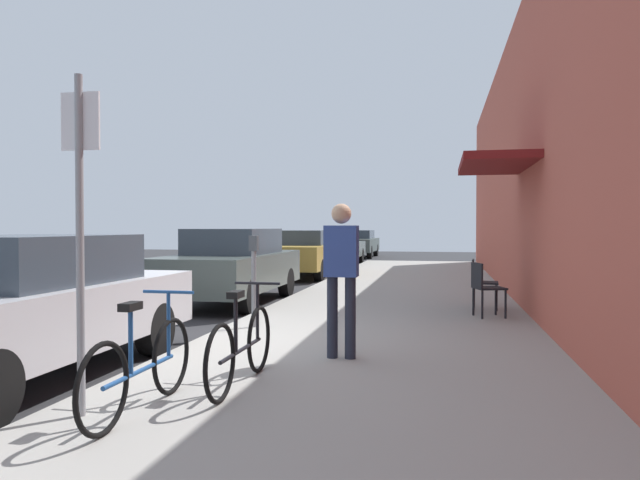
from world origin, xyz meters
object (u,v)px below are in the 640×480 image
(parking_meter, at_px, (254,274))
(pedestrian_standing, at_px, (341,267))
(street_sign, at_px, (80,217))
(parked_car_2, at_px, (303,253))
(bicycle_1, at_px, (141,367))
(parked_car_0, at_px, (21,306))
(bicycle_0, at_px, (242,347))
(cafe_chair_0, at_px, (484,286))
(parked_car_4, at_px, (357,243))
(parked_car_1, at_px, (232,265))
(cafe_chair_1, at_px, (480,280))
(parked_car_3, at_px, (337,247))

(parking_meter, distance_m, pedestrian_standing, 2.34)
(street_sign, bearing_deg, parked_car_2, 96.24)
(bicycle_1, bearing_deg, parked_car_0, 151.00)
(bicycle_0, height_order, bicycle_1, same)
(pedestrian_standing, bearing_deg, cafe_chair_0, 62.43)
(parked_car_4, relative_size, pedestrian_standing, 2.59)
(cafe_chair_0, bearing_deg, street_sign, -120.64)
(parked_car_0, height_order, bicycle_0, parked_car_0)
(parked_car_0, distance_m, parked_car_1, 6.15)
(cafe_chair_1, bearing_deg, cafe_chair_0, -89.77)
(parked_car_2, relative_size, parked_car_4, 1.00)
(bicycle_0, relative_size, pedestrian_standing, 1.01)
(parked_car_1, distance_m, bicycle_0, 6.78)
(street_sign, xyz_separation_m, cafe_chair_1, (3.37, 6.63, -1.02))
(parked_car_0, relative_size, cafe_chair_1, 5.06)
(street_sign, bearing_deg, cafe_chair_0, 59.36)
(bicycle_0, bearing_deg, parked_car_3, 97.38)
(parked_car_0, height_order, parking_meter, parked_car_0)
(bicycle_1, relative_size, pedestrian_standing, 1.01)
(parking_meter, bearing_deg, parked_car_2, 99.12)
(parked_car_2, xyz_separation_m, parking_meter, (1.55, -9.66, 0.13))
(parked_car_0, bearing_deg, parked_car_1, 90.00)
(cafe_chair_0, bearing_deg, pedestrian_standing, -117.57)
(parked_car_0, xyz_separation_m, parked_car_2, (-0.00, 12.51, -0.00))
(parked_car_1, height_order, parked_car_3, parked_car_1)
(parked_car_2, distance_m, parked_car_3, 6.01)
(parked_car_1, xyz_separation_m, parking_meter, (1.55, -3.30, 0.11))
(parked_car_4, bearing_deg, cafe_chair_0, -76.32)
(parked_car_1, bearing_deg, bicycle_1, -75.15)
(parked_car_4, bearing_deg, bicycle_1, -85.72)
(bicycle_1, height_order, cafe_chair_0, bicycle_1)
(street_sign, relative_size, bicycle_1, 1.52)
(parked_car_1, distance_m, parked_car_4, 18.34)
(bicycle_1, bearing_deg, cafe_chair_1, 65.46)
(street_sign, height_order, cafe_chair_1, street_sign)
(parking_meter, xyz_separation_m, bicycle_0, (0.87, -3.02, -0.41))
(parked_car_0, relative_size, cafe_chair_0, 5.06)
(parked_car_0, relative_size, street_sign, 1.69)
(street_sign, bearing_deg, parked_car_4, 93.34)
(street_sign, bearing_deg, cafe_chair_1, 63.08)
(parked_car_1, xyz_separation_m, parked_car_4, (-0.00, 18.34, -0.05))
(parked_car_2, relative_size, bicycle_0, 2.57)
(bicycle_0, xyz_separation_m, cafe_chair_0, (2.45, 4.65, 0.14))
(bicycle_0, distance_m, cafe_chair_0, 5.26)
(parked_car_4, bearing_deg, parked_car_0, -90.00)
(parking_meter, bearing_deg, street_sign, -90.71)
(parked_car_3, distance_m, bicycle_1, 19.67)
(parking_meter, relative_size, cafe_chair_0, 1.52)
(parking_meter, distance_m, cafe_chair_1, 4.21)
(parking_meter, bearing_deg, parked_car_4, 94.10)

